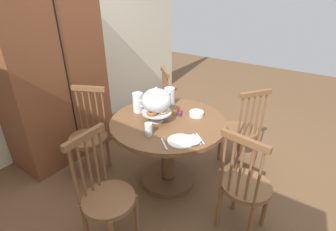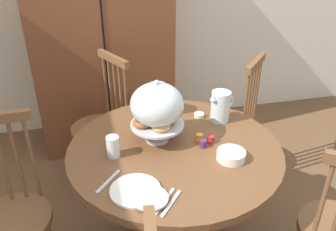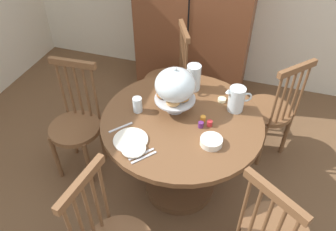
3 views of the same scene
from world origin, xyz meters
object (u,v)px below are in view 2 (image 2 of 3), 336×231
at_px(windsor_chair_by_cabinet, 102,128).
at_px(china_plate_small, 150,198).
at_px(milk_pitcher, 220,108).
at_px(butter_dish, 199,115).
at_px(windsor_chair_facing_door, 11,219).
at_px(cereal_bowl, 231,155).
at_px(wooden_armoire, 102,33).
at_px(windsor_chair_near_window, 230,124).
at_px(drinking_glass, 113,147).
at_px(dining_table, 174,182).
at_px(pastry_stand_with_dome, 157,107).
at_px(china_plate_large, 135,190).
at_px(orange_juice_pitcher, 157,101).

xyz_separation_m(windsor_chair_by_cabinet, china_plate_small, (0.15, -1.15, 0.30)).
bearing_deg(milk_pitcher, butter_dish, 147.74).
distance_m(windsor_chair_facing_door, cereal_bowl, 1.14).
bearing_deg(windsor_chair_facing_door, china_plate_small, -27.93).
relative_size(windsor_chair_facing_door, china_plate_small, 6.50).
xyz_separation_m(wooden_armoire, cereal_bowl, (0.50, -1.56, -0.22)).
distance_m(windsor_chair_by_cabinet, cereal_bowl, 1.16).
distance_m(windsor_chair_near_window, drinking_glass, 1.15).
xyz_separation_m(windsor_chair_by_cabinet, butter_dish, (0.57, -0.51, 0.30)).
relative_size(windsor_chair_facing_door, drinking_glass, 8.86).
bearing_deg(dining_table, butter_dish, 50.99).
distance_m(wooden_armoire, china_plate_small, 1.78).
bearing_deg(pastry_stand_with_dome, cereal_bowl, -38.75).
relative_size(windsor_chair_facing_door, pastry_stand_with_dome, 2.83).
bearing_deg(butter_dish, milk_pitcher, -32.26).
bearing_deg(china_plate_large, wooden_armoire, 90.47).
xyz_separation_m(china_plate_small, cereal_bowl, (0.44, 0.20, 0.01)).
bearing_deg(drinking_glass, china_plate_small, -72.06).
height_order(pastry_stand_with_dome, china_plate_large, pastry_stand_with_dome).
xyz_separation_m(milk_pitcher, cereal_bowl, (-0.09, -0.38, -0.06)).
height_order(china_plate_large, drinking_glass, drinking_glass).
bearing_deg(dining_table, china_plate_small, -117.84).
relative_size(windsor_chair_by_cabinet, cereal_bowl, 6.96).
distance_m(windsor_chair_facing_door, milk_pitcher, 1.25).
distance_m(dining_table, china_plate_small, 0.49).
relative_size(orange_juice_pitcher, china_plate_small, 1.33).
distance_m(windsor_chair_near_window, pastry_stand_with_dome, 0.98).
relative_size(windsor_chair_near_window, orange_juice_pitcher, 4.90).
bearing_deg(pastry_stand_with_dome, windsor_chair_by_cabinet, 111.27).
relative_size(wooden_armoire, windsor_chair_facing_door, 2.01).
bearing_deg(china_plate_small, pastry_stand_with_dome, 74.74).
height_order(dining_table, windsor_chair_by_cabinet, windsor_chair_by_cabinet).
height_order(pastry_stand_with_dome, orange_juice_pitcher, pastry_stand_with_dome).
height_order(windsor_chair_by_cabinet, cereal_bowl, windsor_chair_by_cabinet).
relative_size(wooden_armoire, cereal_bowl, 14.00).
distance_m(windsor_chair_facing_door, orange_juice_pitcher, 0.99).
bearing_deg(windsor_chair_near_window, butter_dish, -136.71).
bearing_deg(china_plate_large, dining_table, 50.37).
bearing_deg(cereal_bowl, butter_dish, 92.20).
relative_size(china_plate_large, butter_dish, 3.67).
height_order(windsor_chair_facing_door, milk_pitcher, windsor_chair_facing_door).
bearing_deg(windsor_chair_facing_door, pastry_stand_with_dome, 7.68).
bearing_deg(cereal_bowl, windsor_chair_near_window, 66.21).
relative_size(pastry_stand_with_dome, orange_juice_pitcher, 1.73).
height_order(pastry_stand_with_dome, drinking_glass, pastry_stand_with_dome).
distance_m(orange_juice_pitcher, china_plate_small, 0.76).
height_order(dining_table, cereal_bowl, cereal_bowl).
bearing_deg(milk_pitcher, wooden_armoire, 116.44).
relative_size(windsor_chair_by_cabinet, china_plate_large, 4.43).
bearing_deg(pastry_stand_with_dome, windsor_chair_facing_door, -172.32).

